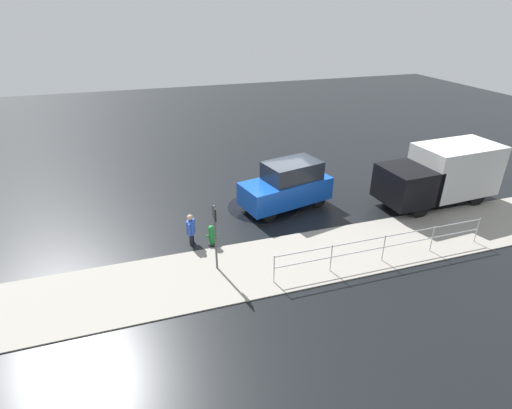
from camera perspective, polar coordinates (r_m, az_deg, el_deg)
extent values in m
plane|color=black|center=(17.96, 4.15, 0.05)|extent=(60.00, 60.00, 0.00)
cube|color=gray|center=(14.66, 10.20, -6.90)|extent=(24.00, 3.20, 0.04)
cube|color=blue|center=(17.36, 4.23, 1.98)|extent=(4.18, 2.53, 0.99)
cube|color=#1E232B|center=(17.18, 5.18, 4.86)|extent=(2.62, 1.98, 0.77)
cylinder|color=black|center=(16.40, 1.87, -1.45)|extent=(0.63, 0.35, 0.60)
cylinder|color=black|center=(17.48, -0.63, 0.45)|extent=(0.63, 0.35, 0.60)
cylinder|color=black|center=(17.77, 8.90, 0.57)|extent=(0.63, 0.35, 0.60)
cylinder|color=black|center=(18.78, 6.18, 2.22)|extent=(0.63, 0.35, 0.60)
cube|color=black|center=(18.22, 20.65, 2.70)|extent=(2.13, 2.21, 1.50)
cube|color=silver|center=(19.84, 26.50, 4.59)|extent=(3.70, 2.30, 2.20)
cylinder|color=black|center=(18.01, 22.31, -0.52)|extent=(0.81, 0.33, 0.80)
cylinder|color=black|center=(19.18, 18.89, 1.72)|extent=(0.81, 0.33, 0.80)
cylinder|color=black|center=(20.19, 28.93, 0.97)|extent=(0.81, 0.33, 0.80)
cylinder|color=black|center=(21.24, 25.51, 2.92)|extent=(0.81, 0.33, 0.80)
cylinder|color=#197A2D|center=(14.91, -6.33, -4.67)|extent=(0.22, 0.22, 0.62)
sphere|color=#197A2D|center=(14.73, -6.40, -3.47)|extent=(0.26, 0.26, 0.26)
cylinder|color=#197A2D|center=(14.90, -5.74, -4.33)|extent=(0.10, 0.09, 0.09)
cylinder|color=#197A2D|center=(14.85, -6.95, -4.52)|extent=(0.10, 0.09, 0.09)
cylinder|color=#2D2D2D|center=(15.06, -6.28, -5.58)|extent=(0.31, 0.31, 0.06)
cube|color=blue|center=(14.86, -9.30, -3.15)|extent=(0.36, 0.42, 0.55)
sphere|color=tan|center=(14.67, -9.41, -1.84)|extent=(0.22, 0.22, 0.22)
cylinder|color=#1E1E2D|center=(15.18, -9.09, -4.62)|extent=(0.13, 0.13, 0.45)
cylinder|color=#1E1E2D|center=(15.04, -9.24, -4.97)|extent=(0.13, 0.13, 0.45)
cylinder|color=blue|center=(15.06, -9.10, -2.70)|extent=(0.09, 0.09, 0.50)
cylinder|color=blue|center=(14.66, -9.52, -3.61)|extent=(0.09, 0.09, 0.50)
cylinder|color=#B7BABF|center=(16.94, 29.02, -3.26)|extent=(0.04, 0.04, 1.05)
cylinder|color=#B7BABF|center=(15.63, 23.85, -4.54)|extent=(0.04, 0.04, 1.05)
cylinder|color=#B7BABF|center=(14.47, 17.76, -6.00)|extent=(0.04, 0.04, 1.05)
cylinder|color=#B7BABF|center=(13.51, 10.68, -7.59)|extent=(0.04, 0.04, 1.05)
cylinder|color=#B7BABF|center=(12.79, 2.59, -9.26)|extent=(0.04, 0.04, 1.05)
cylinder|color=#B7BABF|center=(14.23, 18.02, -4.39)|extent=(8.01, 0.04, 0.04)
cylinder|color=#B7BABF|center=(14.44, 17.79, -5.82)|extent=(8.01, 0.04, 0.04)
cylinder|color=#4C4C51|center=(13.10, -5.79, -4.87)|extent=(0.07, 0.07, 2.40)
cube|color=black|center=(12.64, -5.99, -1.20)|extent=(0.04, 0.44, 0.44)
cylinder|color=black|center=(17.69, 0.91, -0.30)|extent=(3.09, 3.09, 0.01)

